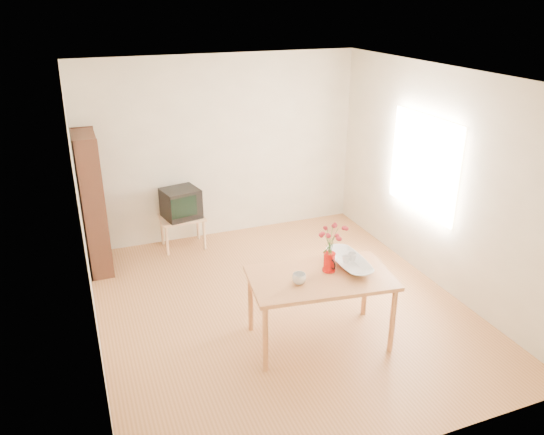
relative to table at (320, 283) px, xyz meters
name	(u,v)px	position (x,y,z in m)	size (l,w,h in m)	color
room	(285,201)	(-0.09, 0.72, 0.63)	(4.50, 4.50, 4.50)	#A5693A
table	(320,283)	(0.00, 0.00, 0.00)	(1.50, 0.98, 0.75)	#BB7240
tv_stand	(182,222)	(-0.82, 2.68, -0.28)	(0.60, 0.45, 0.46)	tan
bookshelf	(93,208)	(-1.97, 2.46, 0.17)	(0.28, 0.70, 1.80)	black
pitcher	(329,263)	(0.13, 0.08, 0.17)	(0.13, 0.21, 0.20)	#BD110B
flowers	(330,239)	(0.13, 0.07, 0.43)	(0.23, 0.23, 0.32)	#C22D3D
mug	(299,279)	(-0.26, -0.05, 0.13)	(0.14, 0.14, 0.11)	white
bowl	(350,246)	(0.37, 0.11, 0.30)	(0.46, 0.46, 0.43)	white
teacup_a	(346,250)	(0.33, 0.11, 0.25)	(0.07, 0.07, 0.07)	white
teacup_b	(353,248)	(0.42, 0.13, 0.26)	(0.08, 0.08, 0.07)	white
television	(181,203)	(-0.82, 2.70, 0.00)	(0.55, 0.52, 0.41)	black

